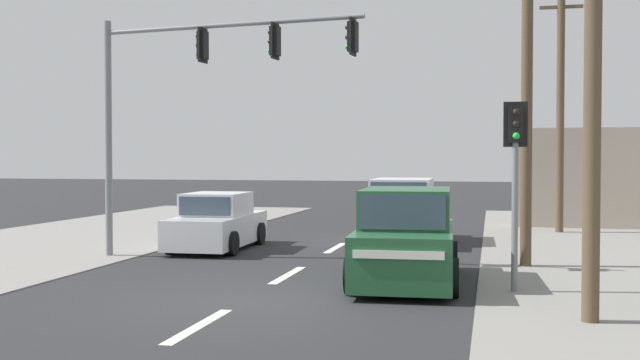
{
  "coord_description": "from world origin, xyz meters",
  "views": [
    {
      "loc": [
        4.26,
        -12.42,
        2.51
      ],
      "look_at": [
        0.48,
        4.0,
        2.02
      ],
      "focal_mm": 42.0,
      "sensor_mm": 36.0,
      "label": 1
    }
  ],
  "objects_px": {
    "utility_pole_foreground_right": "(583,9)",
    "suv_receding_far": "(406,239)",
    "utility_pole_midground_right": "(527,18)",
    "suv_kerbside_parked": "(402,213)",
    "traffic_signal_mast": "(191,83)",
    "sedan_oncoming_near": "(217,224)",
    "pedestal_signal_right_kerb": "(515,163)",
    "utility_pole_background_right": "(560,97)"
  },
  "relations": [
    {
      "from": "utility_pole_foreground_right",
      "to": "suv_receding_far",
      "type": "distance_m",
      "value": 5.78
    },
    {
      "from": "utility_pole_midground_right",
      "to": "traffic_signal_mast",
      "type": "xyz_separation_m",
      "value": [
        -7.97,
        -0.71,
        -1.37
      ]
    },
    {
      "from": "pedestal_signal_right_kerb",
      "to": "suv_receding_far",
      "type": "height_order",
      "value": "pedestal_signal_right_kerb"
    },
    {
      "from": "utility_pole_foreground_right",
      "to": "pedestal_signal_right_kerb",
      "type": "distance_m",
      "value": 3.49
    },
    {
      "from": "suv_kerbside_parked",
      "to": "utility_pole_foreground_right",
      "type": "bearing_deg",
      "value": -69.29
    },
    {
      "from": "sedan_oncoming_near",
      "to": "traffic_signal_mast",
      "type": "bearing_deg",
      "value": -85.18
    },
    {
      "from": "utility_pole_foreground_right",
      "to": "utility_pole_midground_right",
      "type": "distance_m",
      "value": 6.02
    },
    {
      "from": "pedestal_signal_right_kerb",
      "to": "suv_kerbside_parked",
      "type": "relative_size",
      "value": 0.78
    },
    {
      "from": "utility_pole_foreground_right",
      "to": "utility_pole_midground_right",
      "type": "xyz_separation_m",
      "value": [
        -0.55,
        5.92,
        0.97
      ]
    },
    {
      "from": "sedan_oncoming_near",
      "to": "suv_receding_far",
      "type": "height_order",
      "value": "suv_receding_far"
    },
    {
      "from": "pedestal_signal_right_kerb",
      "to": "sedan_oncoming_near",
      "type": "xyz_separation_m",
      "value": [
        -7.81,
        5.07,
        -1.71
      ]
    },
    {
      "from": "pedestal_signal_right_kerb",
      "to": "sedan_oncoming_near",
      "type": "distance_m",
      "value": 9.47
    },
    {
      "from": "traffic_signal_mast",
      "to": "utility_pole_foreground_right",
      "type": "bearing_deg",
      "value": -31.45
    },
    {
      "from": "traffic_signal_mast",
      "to": "suv_receding_far",
      "type": "bearing_deg",
      "value": -21.27
    },
    {
      "from": "utility_pole_background_right",
      "to": "sedan_oncoming_near",
      "type": "bearing_deg",
      "value": -144.41
    },
    {
      "from": "sedan_oncoming_near",
      "to": "suv_kerbside_parked",
      "type": "distance_m",
      "value": 5.6
    },
    {
      "from": "utility_pole_midground_right",
      "to": "suv_kerbside_parked",
      "type": "relative_size",
      "value": 2.39
    },
    {
      "from": "utility_pole_background_right",
      "to": "suv_kerbside_parked",
      "type": "bearing_deg",
      "value": -140.68
    },
    {
      "from": "utility_pole_background_right",
      "to": "pedestal_signal_right_kerb",
      "type": "relative_size",
      "value": 2.44
    },
    {
      "from": "traffic_signal_mast",
      "to": "suv_kerbside_parked",
      "type": "bearing_deg",
      "value": 48.66
    },
    {
      "from": "utility_pole_background_right",
      "to": "suv_receding_far",
      "type": "bearing_deg",
      "value": -109.01
    },
    {
      "from": "sedan_oncoming_near",
      "to": "suv_receding_far",
      "type": "xyz_separation_m",
      "value": [
        5.72,
        -4.44,
        0.18
      ]
    },
    {
      "from": "utility_pole_foreground_right",
      "to": "sedan_oncoming_near",
      "type": "distance_m",
      "value": 12.19
    },
    {
      "from": "utility_pole_midground_right",
      "to": "utility_pole_background_right",
      "type": "xyz_separation_m",
      "value": [
        1.46,
        8.47,
        -1.15
      ]
    },
    {
      "from": "utility_pole_foreground_right",
      "to": "suv_receding_far",
      "type": "xyz_separation_m",
      "value": [
        -3.0,
        3.06,
        -3.87
      ]
    },
    {
      "from": "pedestal_signal_right_kerb",
      "to": "suv_kerbside_parked",
      "type": "height_order",
      "value": "pedestal_signal_right_kerb"
    },
    {
      "from": "traffic_signal_mast",
      "to": "suv_kerbside_parked",
      "type": "xyz_separation_m",
      "value": [
        4.58,
        5.21,
        -3.47
      ]
    },
    {
      "from": "utility_pole_midground_right",
      "to": "utility_pole_background_right",
      "type": "relative_size",
      "value": 1.26
    },
    {
      "from": "utility_pole_midground_right",
      "to": "suv_kerbside_parked",
      "type": "xyz_separation_m",
      "value": [
        -3.39,
        4.5,
        -4.84
      ]
    },
    {
      "from": "utility_pole_foreground_right",
      "to": "suv_kerbside_parked",
      "type": "height_order",
      "value": "utility_pole_foreground_right"
    },
    {
      "from": "traffic_signal_mast",
      "to": "suv_receding_far",
      "type": "relative_size",
      "value": 1.48
    },
    {
      "from": "utility_pole_background_right",
      "to": "suv_receding_far",
      "type": "distance_m",
      "value": 12.53
    },
    {
      "from": "utility_pole_foreground_right",
      "to": "suv_kerbside_parked",
      "type": "relative_size",
      "value": 1.92
    },
    {
      "from": "utility_pole_foreground_right",
      "to": "traffic_signal_mast",
      "type": "xyz_separation_m",
      "value": [
        -8.52,
        5.21,
        -0.4
      ]
    },
    {
      "from": "utility_pole_midground_right",
      "to": "suv_kerbside_parked",
      "type": "distance_m",
      "value": 7.43
    },
    {
      "from": "utility_pole_midground_right",
      "to": "sedan_oncoming_near",
      "type": "bearing_deg",
      "value": 169.0
    },
    {
      "from": "utility_pole_foreground_right",
      "to": "pedestal_signal_right_kerb",
      "type": "relative_size",
      "value": 2.47
    },
    {
      "from": "utility_pole_background_right",
      "to": "traffic_signal_mast",
      "type": "distance_m",
      "value": 13.15
    },
    {
      "from": "utility_pole_midground_right",
      "to": "suv_kerbside_parked",
      "type": "height_order",
      "value": "utility_pole_midground_right"
    },
    {
      "from": "utility_pole_background_right",
      "to": "sedan_oncoming_near",
      "type": "height_order",
      "value": "utility_pole_background_right"
    },
    {
      "from": "pedestal_signal_right_kerb",
      "to": "sedan_oncoming_near",
      "type": "relative_size",
      "value": 0.83
    },
    {
      "from": "utility_pole_foreground_right",
      "to": "suv_receding_far",
      "type": "relative_size",
      "value": 1.9
    }
  ]
}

